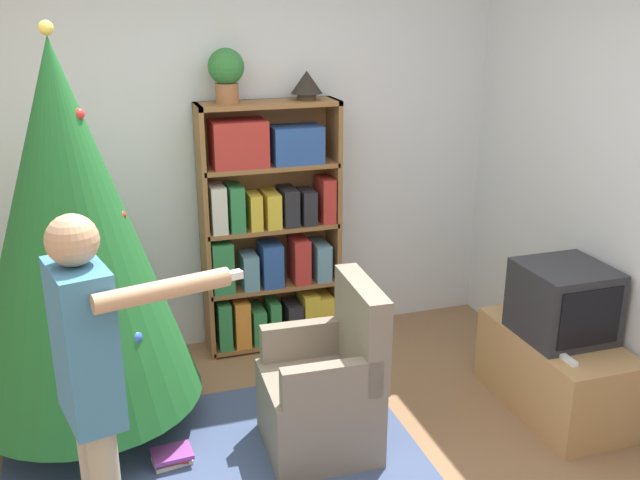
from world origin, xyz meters
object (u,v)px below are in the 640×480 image
object	(u,v)px
standing_person	(92,383)
table_lamp	(307,83)
christmas_tree	(70,231)
armchair	(326,392)
bookshelf	(269,233)
potted_plant	(226,71)
television	(563,301)

from	to	relation	value
standing_person	table_lamp	size ratio (longest dim) A/B	7.94
standing_person	christmas_tree	bearing A→B (deg)	169.50
armchair	standing_person	xyz separation A→B (m)	(-1.13, -0.65, 0.62)
bookshelf	potted_plant	world-z (taller)	potted_plant
armchair	potted_plant	size ratio (longest dim) A/B	2.80
television	potted_plant	bearing A→B (deg)	140.76
christmas_tree	standing_person	world-z (taller)	christmas_tree
television	armchair	size ratio (longest dim) A/B	0.51
bookshelf	armchair	world-z (taller)	bookshelf
standing_person	potted_plant	size ratio (longest dim) A/B	4.83
armchair	potted_plant	world-z (taller)	potted_plant
potted_plant	table_lamp	xyz separation A→B (m)	(0.51, 0.00, -0.09)
christmas_tree	potted_plant	size ratio (longest dim) A/B	6.63
television	potted_plant	xyz separation A→B (m)	(-1.60, 1.30, 1.18)
bookshelf	potted_plant	distance (m)	1.07
christmas_tree	table_lamp	distance (m)	1.74
television	table_lamp	world-z (taller)	table_lamp
television	standing_person	world-z (taller)	standing_person
standing_person	potted_plant	distance (m)	2.29
bookshelf	table_lamp	size ratio (longest dim) A/B	8.32
standing_person	armchair	bearing A→B (deg)	106.52
standing_person	bookshelf	bearing A→B (deg)	135.43
potted_plant	table_lamp	bearing A→B (deg)	0.00
television	armchair	world-z (taller)	armchair
bookshelf	television	distance (m)	1.88
bookshelf	armchair	size ratio (longest dim) A/B	1.81
bookshelf	standing_person	world-z (taller)	bookshelf
christmas_tree	table_lamp	xyz separation A→B (m)	(1.47, 0.71, 0.60)
television	standing_person	size ratio (longest dim) A/B	0.29
television	christmas_tree	bearing A→B (deg)	166.83
bookshelf	standing_person	bearing A→B (deg)	-121.20
standing_person	potted_plant	bearing A→B (deg)	141.18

